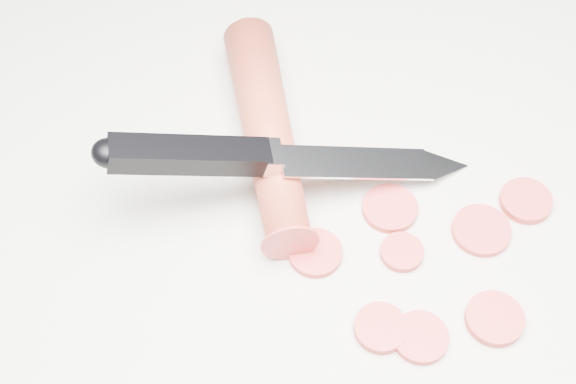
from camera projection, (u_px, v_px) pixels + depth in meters
ground at (367, 218)px, 0.55m from camera, size 2.40×2.40×0.00m
carrot at (267, 130)px, 0.57m from camera, size 0.12×0.18×0.03m
carrot_slice_0 at (421, 337)px, 0.50m from camera, size 0.03×0.03×0.01m
carrot_slice_1 at (381, 328)px, 0.50m from camera, size 0.03×0.03×0.01m
carrot_slice_2 at (315, 253)px, 0.53m from camera, size 0.04×0.04×0.01m
carrot_slice_3 at (402, 252)px, 0.53m from camera, size 0.03×0.03×0.01m
carrot_slice_4 at (481, 230)px, 0.54m from camera, size 0.04×0.04×0.01m
carrot_slice_5 at (390, 208)px, 0.55m from camera, size 0.04×0.04×0.01m
carrot_slice_6 at (495, 319)px, 0.50m from camera, size 0.04×0.04×0.01m
carrot_slice_7 at (526, 201)px, 0.55m from camera, size 0.04×0.04×0.01m
kitchen_knife at (293, 155)px, 0.53m from camera, size 0.24×0.14×0.08m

